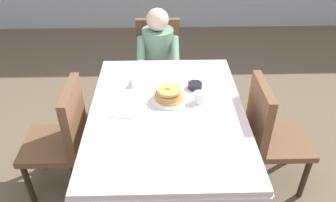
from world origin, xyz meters
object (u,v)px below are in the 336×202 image
chair_left_side (64,134)px  plate_breakfast (169,99)px  cup_coffee (199,97)px  diner_person (158,54)px  spoon_near_edge (176,127)px  knife_right_of_plate (194,101)px  chair_diner (158,60)px  breakfast_stack (169,94)px  chair_right_side (269,131)px  syrup_pitcher (132,82)px  dining_table_main (167,120)px  fork_left_of_plate (143,101)px  bowl_butter (195,86)px

chair_left_side → plate_breakfast: size_ratio=3.32×
cup_coffee → diner_person: bearing=108.0°
plate_breakfast → spoon_near_edge: plate_breakfast is taller
chair_left_side → knife_right_of_plate: bearing=-83.7°
chair_diner → cup_coffee: (0.30, -1.08, 0.25)m
breakfast_stack → chair_right_side: bearing=-9.5°
chair_diner → plate_breakfast: 1.07m
breakfast_stack → syrup_pitcher: bearing=146.2°
chair_diner → syrup_pitcher: bearing=76.4°
chair_left_side → dining_table_main: bearing=-90.0°
plate_breakfast → cup_coffee: bearing=-9.6°
knife_right_of_plate → spoon_near_edge: 0.34m
chair_right_side → syrup_pitcher: size_ratio=11.63×
syrup_pitcher → dining_table_main: bearing=-49.6°
fork_left_of_plate → chair_left_side: bearing=103.9°
fork_left_of_plate → diner_person: bearing=-3.3°
plate_breakfast → breakfast_stack: 0.05m
chair_diner → diner_person: size_ratio=0.83×
diner_person → syrup_pitcher: diner_person is taller
dining_table_main → bowl_butter: (0.22, 0.28, 0.11)m
syrup_pitcher → diner_person: bearing=73.5°
spoon_near_edge → diner_person: bearing=78.7°
bowl_butter → syrup_pitcher: (-0.50, 0.03, 0.02)m
chair_left_side → spoon_near_edge: 0.88m
dining_table_main → knife_right_of_plate: (0.21, 0.11, 0.09)m
dining_table_main → knife_right_of_plate: bearing=27.7°
chair_diner → chair_right_side: size_ratio=1.00×
chair_diner → bowl_butter: (0.29, -0.89, 0.23)m
cup_coffee → knife_right_of_plate: size_ratio=0.57×
breakfast_stack → syrup_pitcher: 0.34m
breakfast_stack → spoon_near_edge: 0.33m
diner_person → plate_breakfast: size_ratio=4.00×
syrup_pitcher → knife_right_of_plate: (0.48, -0.21, -0.04)m
cup_coffee → fork_left_of_plate: 0.41m
knife_right_of_plate → spoon_near_edge: same height
dining_table_main → plate_breakfast: bearing=83.1°
plate_breakfast → cup_coffee: size_ratio=2.48×
spoon_near_edge → dining_table_main: bearing=88.9°
chair_right_side → knife_right_of_plate: (-0.57, 0.11, 0.21)m
plate_breakfast → fork_left_of_plate: size_ratio=1.56×
spoon_near_edge → fork_left_of_plate: bearing=110.2°
dining_table_main → diner_person: 1.02m
fork_left_of_plate → knife_right_of_plate: same height
plate_breakfast → chair_right_side: bearing=-9.6°
breakfast_stack → spoon_near_edge: breakfast_stack is taller
chair_right_side → plate_breakfast: 0.80m
chair_left_side → cup_coffee: bearing=-84.9°
chair_left_side → spoon_near_edge: size_ratio=6.20×
bowl_butter → chair_diner: bearing=108.0°
breakfast_stack → cup_coffee: bearing=-9.3°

